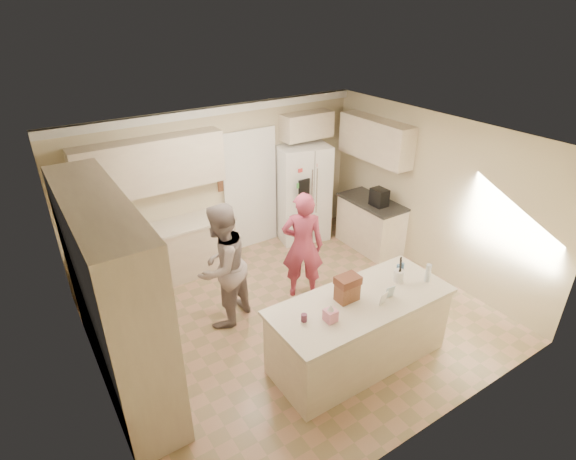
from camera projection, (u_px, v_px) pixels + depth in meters
floor at (295, 319)px, 6.47m from camera, size 5.20×4.60×0.02m
ceiling at (297, 141)px, 5.25m from camera, size 5.20×4.60×0.02m
wall_back at (220, 184)px, 7.58m from camera, size 5.20×0.02×2.60m
wall_front at (436, 340)px, 4.14m from camera, size 5.20×0.02×2.60m
wall_left at (85, 306)px, 4.60m from camera, size 0.02×4.60×2.60m
wall_right at (432, 196)px, 7.12m from camera, size 0.02×4.60×2.60m
crown_back at (216, 111)px, 6.97m from camera, size 5.20×0.08×0.12m
pantry_bank at (114, 296)px, 4.96m from camera, size 0.60×2.60×2.35m
back_base_cab at (167, 255)px, 7.19m from camera, size 2.20×0.60×0.88m
back_countertop at (163, 229)px, 6.97m from camera, size 2.24×0.63×0.04m
back_upper_cab at (151, 166)px, 6.61m from camera, size 2.20×0.35×0.80m
doorway_opening at (250, 191)px, 7.94m from camera, size 0.90×0.06×2.10m
doorway_casing at (251, 192)px, 7.91m from camera, size 1.02×0.03×2.22m
wall_frame_upper at (221, 170)px, 7.44m from camera, size 0.15×0.02×0.20m
wall_frame_lower at (222, 186)px, 7.57m from camera, size 0.15×0.02×0.20m
refrigerator at (302, 193)px, 8.27m from camera, size 1.03×0.88×1.80m
fridge_seam at (314, 199)px, 8.00m from camera, size 0.02×0.02×1.78m
fridge_dispenser at (304, 189)px, 7.77m from camera, size 0.22×0.03×0.35m
fridge_handle_l at (312, 192)px, 7.90m from camera, size 0.02×0.02×0.85m
fridge_handle_r at (317, 191)px, 7.95m from camera, size 0.02×0.02×0.85m
over_fridge_cab at (307, 126)px, 7.87m from camera, size 0.95×0.35×0.45m
right_base_cab at (370, 225)px, 8.11m from camera, size 0.60×1.20×0.88m
right_countertop at (372, 202)px, 7.90m from camera, size 0.63×1.24×0.04m
right_upper_cab at (375, 140)px, 7.62m from camera, size 0.35×1.50×0.70m
coffee_maker at (379, 197)px, 7.65m from camera, size 0.22×0.28×0.30m
island_base at (359, 332)px, 5.54m from camera, size 2.20×0.90×0.88m
island_top at (362, 301)px, 5.33m from camera, size 2.28×0.96×0.05m
utensil_crock at (399, 276)px, 5.63m from camera, size 0.13×0.13×0.15m
tissue_box at (330, 315)px, 4.94m from camera, size 0.13×0.13×0.14m
tissue_plume at (331, 307)px, 4.89m from camera, size 0.08×0.08×0.08m
dollhouse_body at (347, 292)px, 5.26m from camera, size 0.26×0.18×0.22m
dollhouse_roof at (348, 281)px, 5.19m from camera, size 0.28×0.20×0.10m
jam_jar at (304, 318)px, 4.94m from camera, size 0.07×0.07×0.09m
greeting_card_a at (384, 298)px, 5.20m from camera, size 0.12×0.06×0.16m
greeting_card_b at (390, 292)px, 5.31m from camera, size 0.12×0.05×0.16m
water_bottle at (428, 273)px, 5.61m from camera, size 0.07×0.07×0.24m
shaker_salt at (398, 268)px, 5.85m from camera, size 0.05×0.05×0.09m
shaker_pepper at (402, 266)px, 5.89m from camera, size 0.05×0.05×0.09m
teen_boy at (222, 266)px, 6.02m from camera, size 1.09×1.01×1.79m
teen_girl at (303, 246)px, 6.61m from camera, size 0.74×0.68×1.70m
fridge_magnets at (314, 199)px, 8.00m from camera, size 0.76×0.02×1.44m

